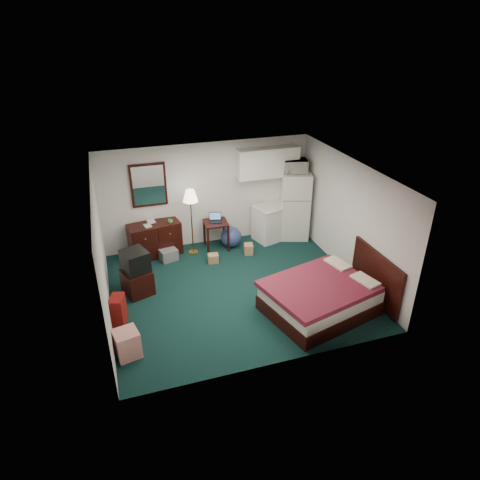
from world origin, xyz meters
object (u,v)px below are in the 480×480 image
object	(u,v)px
dresser	(155,239)
desk	(216,235)
kitchen_counter	(271,223)
tv_stand	(137,282)
floor_lamp	(192,222)
bed	(320,298)
fridge	(295,205)
suitcase	(118,311)

from	to	relation	value
dresser	desk	world-z (taller)	dresser
kitchen_counter	tv_stand	xyz separation A→B (m)	(-3.45, -1.42, -0.18)
floor_lamp	kitchen_counter	bearing A→B (deg)	3.27
bed	kitchen_counter	bearing A→B (deg)	71.00
fridge	bed	distance (m)	3.25
desk	fridge	xyz separation A→B (m)	(2.04, 0.03, 0.50)
bed	suitcase	world-z (taller)	bed
desk	bed	distance (m)	3.28
dresser	suitcase	bearing A→B (deg)	-121.92
desk	fridge	world-z (taller)	fridge
fridge	suitcase	size ratio (longest dim) A/B	2.91
floor_lamp	kitchen_counter	xyz separation A→B (m)	(2.02, 0.12, -0.36)
suitcase	fridge	bearing A→B (deg)	43.30
floor_lamp	desk	world-z (taller)	floor_lamp
desk	kitchen_counter	distance (m)	1.44
tv_stand	fridge	bearing A→B (deg)	-0.40
floor_lamp	kitchen_counter	world-z (taller)	floor_lamp
kitchen_counter	suitcase	size ratio (longest dim) A/B	1.47
dresser	kitchen_counter	distance (m)	2.87
tv_stand	suitcase	distance (m)	1.01
floor_lamp	suitcase	xyz separation A→B (m)	(-1.86, -2.22, -0.50)
floor_lamp	bed	xyz separation A→B (m)	(1.78, -3.00, -0.49)
suitcase	tv_stand	bearing A→B (deg)	81.11
fridge	tv_stand	distance (m)	4.33
kitchen_counter	suitcase	world-z (taller)	kitchen_counter
fridge	tv_stand	world-z (taller)	fridge
kitchen_counter	tv_stand	world-z (taller)	kitchen_counter
floor_lamp	desk	bearing A→B (deg)	5.34
desk	suitcase	size ratio (longest dim) A/B	1.18
desk	fridge	distance (m)	2.11
desk	suitcase	world-z (taller)	desk
dresser	floor_lamp	distance (m)	0.96
fridge	dresser	bearing A→B (deg)	-163.24
suitcase	desk	bearing A→B (deg)	59.10
desk	kitchen_counter	bearing A→B (deg)	5.64
floor_lamp	desk	distance (m)	0.74
dresser	fridge	xyz separation A→B (m)	(3.48, -0.10, 0.45)
bed	suitcase	size ratio (longest dim) A/B	3.26
fridge	kitchen_counter	bearing A→B (deg)	-164.42
tv_stand	floor_lamp	bearing A→B (deg)	23.10
floor_lamp	kitchen_counter	distance (m)	2.06
bed	fridge	bearing A→B (deg)	60.04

